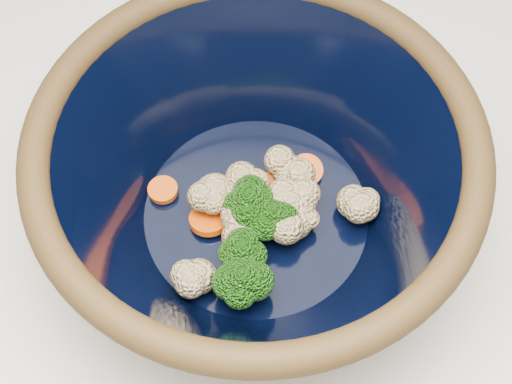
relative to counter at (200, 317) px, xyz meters
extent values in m
cube|color=white|center=(0.00, 0.00, 0.00)|extent=(1.20, 1.20, 0.90)
cylinder|color=black|center=(0.09, -0.08, 0.46)|extent=(0.20, 0.20, 0.01)
torus|color=black|center=(0.09, -0.08, 0.59)|extent=(0.33, 0.33, 0.02)
cylinder|color=black|center=(0.09, -0.08, 0.48)|extent=(0.19, 0.19, 0.00)
cylinder|color=#608442|center=(0.08, -0.08, 0.49)|extent=(0.01, 0.01, 0.02)
ellipsoid|color=#206513|center=(0.08, -0.08, 0.51)|extent=(0.04, 0.04, 0.03)
cylinder|color=#608442|center=(0.08, -0.15, 0.49)|extent=(0.01, 0.01, 0.02)
ellipsoid|color=#206513|center=(0.08, -0.15, 0.52)|extent=(0.04, 0.04, 0.03)
cylinder|color=#608442|center=(0.10, -0.10, 0.49)|extent=(0.01, 0.01, 0.02)
ellipsoid|color=#206513|center=(0.10, -0.10, 0.51)|extent=(0.04, 0.04, 0.03)
cylinder|color=#608442|center=(0.08, -0.13, 0.49)|extent=(0.01, 0.01, 0.02)
ellipsoid|color=#206513|center=(0.08, -0.13, 0.51)|extent=(0.04, 0.04, 0.03)
sphere|color=beige|center=(0.12, -0.08, 0.50)|extent=(0.03, 0.03, 0.03)
sphere|color=beige|center=(0.12, -0.09, 0.50)|extent=(0.03, 0.03, 0.03)
sphere|color=beige|center=(0.12, -0.09, 0.50)|extent=(0.03, 0.03, 0.03)
sphere|color=beige|center=(0.05, -0.07, 0.50)|extent=(0.03, 0.03, 0.03)
sphere|color=beige|center=(0.16, -0.07, 0.50)|extent=(0.03, 0.03, 0.03)
sphere|color=beige|center=(0.07, -0.11, 0.50)|extent=(0.03, 0.03, 0.03)
sphere|color=beige|center=(0.11, -0.05, 0.50)|extent=(0.03, 0.03, 0.03)
sphere|color=beige|center=(0.07, -0.08, 0.50)|extent=(0.03, 0.03, 0.03)
sphere|color=beige|center=(0.08, -0.07, 0.50)|extent=(0.03, 0.03, 0.03)
sphere|color=beige|center=(0.04, -0.14, 0.50)|extent=(0.03, 0.03, 0.03)
cylinder|color=#D74A09|center=(0.08, -0.09, 0.49)|extent=(0.03, 0.03, 0.01)
cylinder|color=#D74A09|center=(0.05, -0.09, 0.49)|extent=(0.03, 0.03, 0.01)
cylinder|color=#D74A09|center=(0.13, -0.04, 0.49)|extent=(0.03, 0.03, 0.01)
cylinder|color=#D74A09|center=(0.01, -0.06, 0.49)|extent=(0.03, 0.03, 0.01)
cylinder|color=#D74A09|center=(0.10, -0.06, 0.49)|extent=(0.03, 0.03, 0.01)
camera|label=1|loc=(0.10, -0.36, 1.01)|focal=50.00mm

